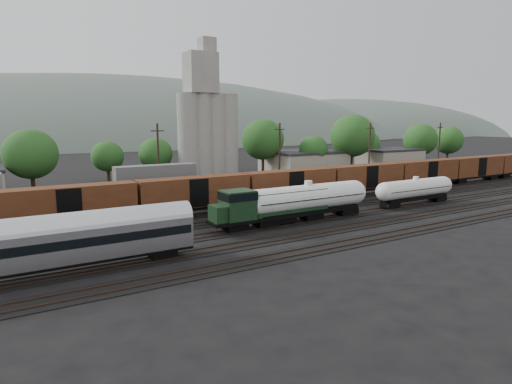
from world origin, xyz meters
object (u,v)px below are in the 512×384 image
green_locomotive (269,206)px  orange_locomotive (245,188)px  tank_car_a (308,199)px  grain_silo (207,126)px  passenger_coach (62,240)px

green_locomotive → orange_locomotive: size_ratio=1.05×
tank_car_a → grain_silo: size_ratio=0.63×
green_locomotive → orange_locomotive: bearing=70.8°
green_locomotive → passenger_coach: bearing=-167.7°
passenger_coach → orange_locomotive: 34.48m
tank_car_a → orange_locomotive: size_ratio=1.15×
tank_car_a → orange_locomotive: tank_car_a is taller
passenger_coach → grain_silo: size_ratio=0.74×
tank_car_a → grain_silo: grain_silo is taller
green_locomotive → tank_car_a: bearing=0.0°
green_locomotive → orange_locomotive: (5.24, 15.00, -0.24)m
green_locomotive → orange_locomotive: green_locomotive is taller
passenger_coach → orange_locomotive: (28.08, 20.00, -0.71)m
tank_car_a → grain_silo: (5.18, 41.00, 8.41)m
green_locomotive → passenger_coach: size_ratio=0.78×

